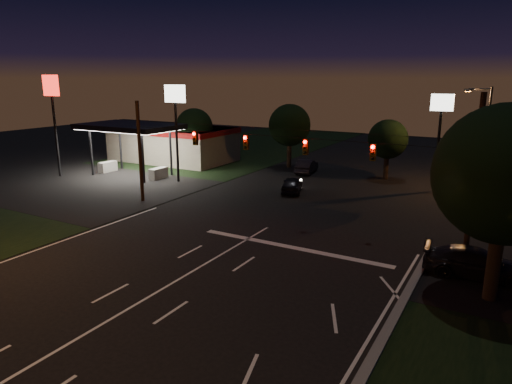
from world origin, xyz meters
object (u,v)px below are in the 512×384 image
Objects in this scene: utility_pole_right at (465,256)px; car_oncoming_b at (307,166)px; tree_right_near at (507,176)px; car_cross at (476,263)px; car_oncoming_a at (292,185)px.

utility_pole_right is 24.05m from car_oncoming_b.
tree_right_near is (1.53, -4.83, 5.68)m from utility_pole_right.
tree_right_near is at bearing -164.99° from car_cross.
tree_right_near is 29.06m from car_oncoming_b.
car_oncoming_b is 0.86× the size of car_cross.
utility_pole_right is 1.78× the size of car_cross.
tree_right_near reaches higher than car_cross.
car_cross is (-0.80, 2.17, -4.94)m from tree_right_near.
utility_pole_right reaches higher than car_cross.
car_oncoming_b is at bearing 134.96° from utility_pole_right.
car_oncoming_a is 19.13m from car_cross.
utility_pole_right is 7.61m from tree_right_near.
car_oncoming_a is 0.92× the size of car_oncoming_b.
car_oncoming_a is (-14.73, 8.60, 0.68)m from utility_pole_right.
car_cross is (0.73, -2.67, 0.73)m from utility_pole_right.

